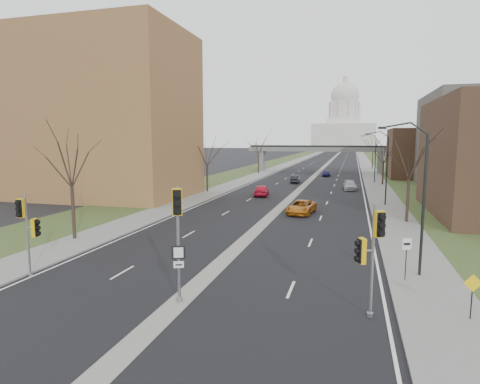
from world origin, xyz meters
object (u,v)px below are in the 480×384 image
at_px(signal_pole_median, 178,224).
at_px(car_left_near, 262,190).
at_px(car_right_mid, 350,185).
at_px(warning_sign, 472,290).
at_px(speed_limit_sign, 406,251).
at_px(car_right_near, 301,207).
at_px(signal_pole_left, 28,223).
at_px(signal_pole_right, 371,245).
at_px(car_left_far, 295,179).
at_px(car_right_far, 326,174).

distance_m(signal_pole_median, car_left_near, 37.89).
bearing_deg(car_right_mid, warning_sign, -87.45).
relative_size(warning_sign, car_left_near, 0.43).
relative_size(speed_limit_sign, car_right_near, 0.46).
bearing_deg(speed_limit_sign, car_left_near, 95.70).
distance_m(signal_pole_left, signal_pole_right, 18.37).
xyz_separation_m(speed_limit_sign, car_left_far, (-12.91, 49.35, -1.08)).
xyz_separation_m(warning_sign, car_right_near, (-10.21, 23.54, -0.70)).
relative_size(warning_sign, car_right_near, 0.39).
xyz_separation_m(signal_pole_right, speed_limit_sign, (2.14, 5.44, -1.60)).
bearing_deg(signal_pole_right, signal_pole_median, 161.53).
relative_size(signal_pole_left, speed_limit_sign, 2.04).
xyz_separation_m(signal_pole_right, car_right_mid, (-1.18, 46.99, -2.64)).
bearing_deg(signal_pole_left, car_right_mid, 58.78).
distance_m(car_left_far, car_right_far, 15.34).
height_order(signal_pole_left, signal_pole_median, signal_pole_median).
xyz_separation_m(warning_sign, car_left_near, (-17.28, 35.77, -0.63)).
relative_size(car_left_far, car_right_mid, 0.83).
height_order(signal_pole_left, car_right_near, signal_pole_left).
xyz_separation_m(car_left_far, car_right_near, (4.81, -30.31, 0.06)).
height_order(speed_limit_sign, car_left_near, speed_limit_sign).
xyz_separation_m(signal_pole_left, car_right_far, (12.15, 69.04, -2.51)).
bearing_deg(speed_limit_sign, car_right_far, 77.27).
distance_m(signal_pole_left, car_left_near, 36.78).
xyz_separation_m(signal_pole_median, car_right_far, (2.42, 70.23, -3.31)).
relative_size(car_left_far, car_right_far, 1.08).
height_order(car_left_far, car_right_mid, car_right_mid).
bearing_deg(car_left_far, signal_pole_left, 80.81).
bearing_deg(car_right_near, signal_pole_left, -110.42).
bearing_deg(signal_pole_left, signal_pole_right, -12.23).
xyz_separation_m(car_right_near, car_right_far, (-0.25, 44.96, -0.09)).
relative_size(signal_pole_left, signal_pole_right, 0.94).
bearing_deg(signal_pole_median, speed_limit_sign, 6.66).
distance_m(signal_pole_right, car_left_far, 55.90).
bearing_deg(warning_sign, signal_pole_median, 178.28).
height_order(signal_pole_left, speed_limit_sign, signal_pole_left).
height_order(signal_pole_right, car_right_far, signal_pole_right).
relative_size(car_left_near, car_right_far, 1.25).
relative_size(signal_pole_right, car_right_mid, 1.06).
bearing_deg(car_left_near, signal_pole_right, 102.06).
height_order(speed_limit_sign, car_right_near, speed_limit_sign).
bearing_deg(warning_sign, car_left_near, 106.41).
xyz_separation_m(car_left_near, car_right_mid, (11.84, 10.28, -0.09)).
bearing_deg(speed_limit_sign, signal_pole_left, 173.66).
relative_size(warning_sign, car_right_mid, 0.42).
bearing_deg(speed_limit_sign, warning_sign, -84.95).
bearing_deg(car_right_mid, car_left_far, 136.70).
relative_size(signal_pole_right, car_right_near, 0.99).
bearing_deg(signal_pole_left, speed_limit_sign, 2.84).
distance_m(signal_pole_left, car_right_mid, 49.72).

